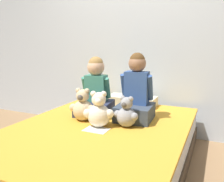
% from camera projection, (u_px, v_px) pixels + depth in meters
% --- Properties ---
extents(ground_plane, '(14.00, 14.00, 0.00)m').
position_uv_depth(ground_plane, '(100.00, 167.00, 2.25)').
color(ground_plane, '#93704C').
extents(wall_behind_bed, '(8.00, 0.06, 2.50)m').
position_uv_depth(wall_behind_bed, '(140.00, 36.00, 3.02)').
color(wall_behind_bed, silver).
rests_on(wall_behind_bed, ground_plane).
extents(bed, '(1.54, 2.04, 0.41)m').
position_uv_depth(bed, '(100.00, 147.00, 2.21)').
color(bed, '#473828').
rests_on(bed, ground_plane).
extents(child_on_left, '(0.40, 0.43, 0.61)m').
position_uv_depth(child_on_left, '(95.00, 91.00, 2.53)').
color(child_on_left, '#282D47').
rests_on(child_on_left, bed).
extents(child_on_right, '(0.37, 0.40, 0.66)m').
position_uv_depth(child_on_right, '(136.00, 94.00, 2.34)').
color(child_on_right, '#384251').
rests_on(child_on_right, bed).
extents(teddy_bear_held_by_left_child, '(0.27, 0.20, 0.32)m').
position_uv_depth(teddy_bear_held_by_left_child, '(83.00, 107.00, 2.31)').
color(teddy_bear_held_by_left_child, '#D1B78E').
rests_on(teddy_bear_held_by_left_child, bed).
extents(teddy_bear_held_by_right_child, '(0.24, 0.18, 0.29)m').
position_uv_depth(teddy_bear_held_by_right_child, '(126.00, 114.00, 2.13)').
color(teddy_bear_held_by_right_child, '#939399').
rests_on(teddy_bear_held_by_right_child, bed).
extents(teddy_bear_between_children, '(0.26, 0.21, 0.33)m').
position_uv_depth(teddy_bear_between_children, '(99.00, 112.00, 2.13)').
color(teddy_bear_between_children, silver).
rests_on(teddy_bear_between_children, bed).
extents(pillow_at_headboard, '(0.60, 0.27, 0.11)m').
position_uv_depth(pillow_at_headboard, '(132.00, 101.00, 2.92)').
color(pillow_at_headboard, beige).
rests_on(pillow_at_headboard, bed).
extents(sign_card, '(0.21, 0.15, 0.00)m').
position_uv_depth(sign_card, '(96.00, 130.00, 2.07)').
color(sign_card, white).
rests_on(sign_card, bed).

